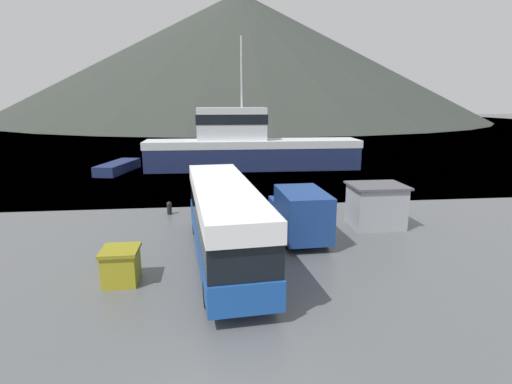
% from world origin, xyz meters
% --- Properties ---
extents(water_surface, '(240.00, 240.00, 0.00)m').
position_xyz_m(water_surface, '(0.00, 138.86, 0.00)').
color(water_surface, '#475B6B').
rests_on(water_surface, ground).
extents(hill_backdrop, '(182.89, 182.89, 48.46)m').
position_xyz_m(hill_backdrop, '(12.69, 160.68, 24.23)').
color(hill_backdrop, '#2D332D').
rests_on(hill_backdrop, ground).
extents(tour_bus, '(3.42, 11.56, 3.43)m').
position_xyz_m(tour_bus, '(0.46, 9.44, 1.92)').
color(tour_bus, '#194799').
rests_on(tour_bus, ground).
extents(delivery_van, '(2.35, 5.44, 2.61)m').
position_xyz_m(delivery_van, '(4.41, 11.93, 1.36)').
color(delivery_van, navy).
rests_on(delivery_van, ground).
extents(fishing_boat, '(22.11, 4.43, 13.14)m').
position_xyz_m(fishing_boat, '(3.92, 33.76, 2.36)').
color(fishing_boat, '#19234C').
rests_on(fishing_boat, water_surface).
extents(storage_bin, '(1.40, 1.50, 1.39)m').
position_xyz_m(storage_bin, '(-3.62, 7.65, 0.71)').
color(storage_bin, olive).
rests_on(storage_bin, ground).
extents(dock_kiosk, '(3.02, 2.53, 2.42)m').
position_xyz_m(dock_kiosk, '(9.11, 13.42, 1.22)').
color(dock_kiosk, '#93999E').
rests_on(dock_kiosk, ground).
extents(small_boat, '(3.46, 6.84, 0.97)m').
position_xyz_m(small_boat, '(-9.26, 33.38, 0.48)').
color(small_boat, '#19234C').
rests_on(small_boat, water_surface).
extents(mooring_bollard, '(0.33, 0.33, 0.82)m').
position_xyz_m(mooring_bollard, '(-2.69, 17.21, 0.45)').
color(mooring_bollard, black).
rests_on(mooring_bollard, ground).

